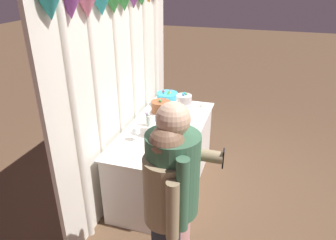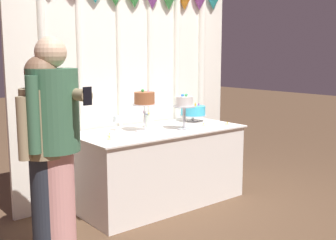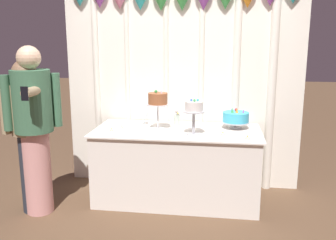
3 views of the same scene
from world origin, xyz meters
name	(u,v)px [view 1 (image 1 of 3)]	position (x,y,z in m)	size (l,w,h in m)	color
ground_plane	(173,184)	(0.00, 0.00, 0.00)	(24.00, 24.00, 0.00)	brown
draped_curtain	(126,70)	(0.04, 0.56, 1.39)	(2.70, 0.19, 2.50)	white
cake_table	(165,156)	(0.00, 0.10, 0.39)	(1.74, 0.82, 0.77)	white
cake_display_leftmost	(161,109)	(-0.20, 0.08, 1.08)	(0.24, 0.24, 0.42)	silver
cake_display_center	(184,102)	(0.18, -0.07, 1.03)	(0.23, 0.23, 0.36)	#B2B2B7
cake_display_rightmost	(167,97)	(0.61, 0.26, 0.89)	(0.30, 0.30, 0.22)	#B2B2B7
wine_glass	(136,131)	(-0.39, 0.28, 0.89)	(0.08, 0.08, 0.15)	silver
flower_vase	(148,119)	(-0.03, 0.29, 0.86)	(0.06, 0.07, 0.18)	#B2C1B2
tealight_far_left	(157,159)	(-0.67, -0.04, 0.78)	(0.04, 0.04, 0.03)	beige
tealight_near_left	(148,153)	(-0.60, 0.08, 0.79)	(0.04, 0.04, 0.04)	beige
tealight_near_right	(188,112)	(0.47, -0.05, 0.79)	(0.05, 0.05, 0.04)	beige
tealight_far_right	(202,106)	(0.71, -0.17, 0.79)	(0.05, 0.05, 0.04)	beige
guest_girl_blue_dress	(168,213)	(-1.40, -0.37, 0.84)	(0.44, 0.56, 1.52)	#282D38
guest_man_dark_suit	(172,202)	(-1.33, -0.39, 0.89)	(0.50, 0.50, 1.65)	#D6938E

